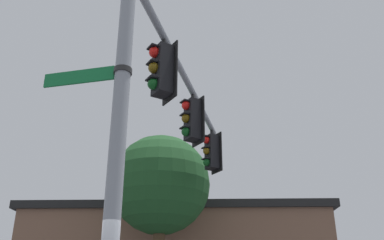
{
  "coord_description": "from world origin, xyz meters",
  "views": [
    {
      "loc": [
        -5.09,
        1.95,
        1.57
      ],
      "look_at": [
        3.05,
        -3.05,
        5.67
      ],
      "focal_mm": 39.62,
      "sensor_mm": 36.0,
      "label": 1
    }
  ],
  "objects_px": {
    "traffic_light_mid_outer": "(211,152)",
    "street_name_sign": "(97,75)",
    "traffic_light_nearest_pole": "(162,70)",
    "traffic_light_mid_inner": "(192,120)"
  },
  "relations": [
    {
      "from": "traffic_light_mid_inner",
      "to": "street_name_sign",
      "type": "xyz_separation_m",
      "value": [
        -2.8,
        3.35,
        -1.06
      ]
    },
    {
      "from": "traffic_light_nearest_pole",
      "to": "street_name_sign",
      "type": "distance_m",
      "value": 2.16
    },
    {
      "from": "traffic_light_mid_outer",
      "to": "street_name_sign",
      "type": "distance_m",
      "value": 6.96
    },
    {
      "from": "traffic_light_nearest_pole",
      "to": "traffic_light_mid_outer",
      "type": "bearing_deg",
      "value": -45.03
    },
    {
      "from": "traffic_light_mid_inner",
      "to": "traffic_light_mid_outer",
      "type": "distance_m",
      "value": 2.51
    },
    {
      "from": "street_name_sign",
      "to": "traffic_light_mid_inner",
      "type": "bearing_deg",
      "value": -50.13
    },
    {
      "from": "traffic_light_mid_outer",
      "to": "street_name_sign",
      "type": "height_order",
      "value": "traffic_light_mid_outer"
    },
    {
      "from": "traffic_light_mid_inner",
      "to": "traffic_light_mid_outer",
      "type": "bearing_deg",
      "value": -45.03
    },
    {
      "from": "street_name_sign",
      "to": "traffic_light_nearest_pole",
      "type": "bearing_deg",
      "value": -56.95
    },
    {
      "from": "traffic_light_nearest_pole",
      "to": "traffic_light_mid_outer",
      "type": "distance_m",
      "value": 5.03
    }
  ]
}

